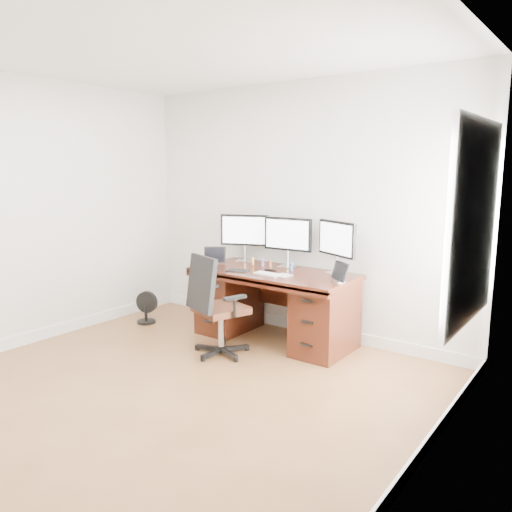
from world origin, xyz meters
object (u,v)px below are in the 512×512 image
Objects in this scene: floor_fan at (146,308)px; monitor_center at (288,236)px; desk at (275,303)px; office_chair at (217,322)px; keyboard at (267,274)px.

monitor_center is (1.55, 0.65, 0.90)m from floor_fan.
floor_fan is (-1.55, -0.41, -0.22)m from desk.
keyboard is at bearing 79.38° from office_chair.
monitor_center is (0.00, 0.24, 0.68)m from desk.
office_chair is 3.63× the size of keyboard.
monitor_center is 0.56m from keyboard.
desk is 0.42m from keyboard.
floor_fan is 1.71m from keyboard.
office_chair is 2.64× the size of floor_fan.
office_chair is at bearing -31.08° from floor_fan.
desk is at bearing -4.67° from floor_fan.
desk is 1.61m from floor_fan.
desk reaches higher than floor_fan.
desk is at bearing 91.66° from office_chair.
monitor_center is at bearing 102.02° from keyboard.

